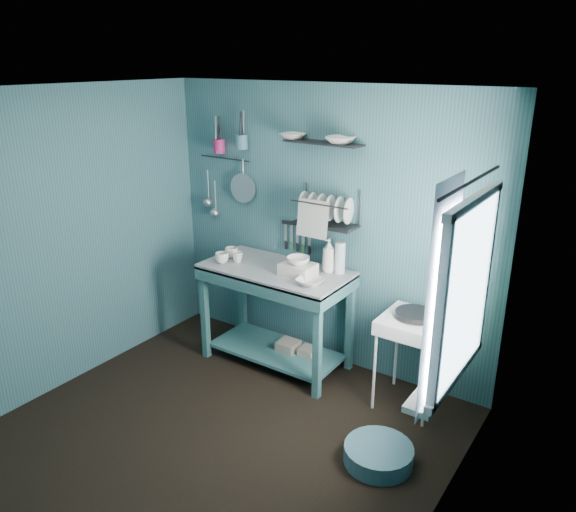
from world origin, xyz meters
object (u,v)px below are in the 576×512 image
Objects in this scene: mug_left at (222,258)px; utensil_cup_magenta at (219,146)px; colander at (243,188)px; frying_pan at (415,314)px; work_counter at (276,316)px; soap_bottle at (329,255)px; hotplate_stand at (411,362)px; storage_tin_small at (308,358)px; mug_right at (231,253)px; storage_tin_large at (288,352)px; potted_plant at (455,324)px; dish_rack at (326,207)px; utensil_cup_teal at (242,142)px; floor_basin at (378,454)px; mug_mid at (237,257)px; water_bottle at (340,258)px; wash_tub at (298,269)px.

mug_left is 0.95× the size of utensil_cup_magenta.
mug_left is 0.73m from colander.
mug_left is 0.41× the size of frying_pan.
work_counter is 4.42× the size of soap_bottle.
hotplate_stand is 5.98× the size of utensil_cup_magenta.
work_counter is at bearing -165.07° from storage_tin_small.
mug_right is 0.44× the size of colander.
potted_plant is at bearing -15.72° from storage_tin_large.
mug_right reaches higher than storage_tin_large.
hotplate_stand is 1.41× the size of dish_rack.
storage_tin_small is (0.30, 0.08, -0.37)m from work_counter.
work_counter is at bearing -153.43° from storage_tin_large.
utensil_cup_teal is at bearing 160.74° from storage_tin_large.
potted_plant reaches higher than work_counter.
hotplate_stand is at bearing 98.03° from floor_basin.
water_bottle reaches higher than mug_mid.
soap_bottle is at bearing -39.36° from dish_rack.
colander is at bearing 120.08° from mug_mid.
dish_rack is 1.27m from utensil_cup_magenta.
utensil_cup_magenta is at bearing -173.06° from colander.
storage_tin_small is (0.80, 0.08, -0.88)m from mug_right.
water_bottle is 1.04m from hotplate_stand.
wash_tub is at bearing -122.59° from dish_rack.
floor_basin is (1.03, -0.96, -1.43)m from dish_rack.
mug_mid is 0.36× the size of water_bottle.
frying_pan is 1.16m from dish_rack.
colander reaches higher than mug_mid.
mug_left is 0.25× the size of floor_basin.
dish_rack is at bearing 25.18° from mug_left.
frying_pan reaches higher than storage_tin_large.
colander is 1.27× the size of storage_tin_large.
frying_pan is at bearing 1.78° from mug_right.
storage_tin_large is 0.20m from storage_tin_small.
hotplate_stand is (0.86, -0.14, -0.70)m from soap_bottle.
soap_bottle is 1.00m from storage_tin_small.
mug_left is 2.23m from potted_plant.
mug_left is at bearing -50.75° from utensil_cup_magenta.
water_bottle reaches higher than wash_tub.
water_bottle reaches higher than frying_pan.
utensil_cup_magenta is at bearing 143.34° from mug_mid.
floor_basin is at bearing -30.98° from storage_tin_large.
mug_mid is 0.77× the size of utensil_cup_magenta.
storage_tin_large is (0.48, 0.11, -0.87)m from mug_mid.
soap_bottle reaches higher than frying_pan.
water_bottle is 1.40× the size of storage_tin_small.
work_counter is at bearing 166.70° from potted_plant.
work_counter is 0.77m from soap_bottle.
mug_right is 1.79m from frying_pan.
mug_right is 0.75m from wash_tub.
utensil_cup_magenta is 1.00× the size of utensil_cup_teal.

